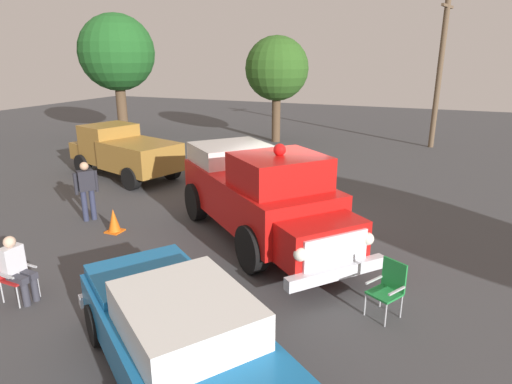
{
  "coord_description": "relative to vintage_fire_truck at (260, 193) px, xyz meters",
  "views": [
    {
      "loc": [
        10.53,
        3.46,
        4.47
      ],
      "look_at": [
        0.78,
        -0.53,
        1.15
      ],
      "focal_mm": 30.82,
      "sensor_mm": 36.0,
      "label": 1
    }
  ],
  "objects": [
    {
      "name": "utility_pole",
      "position": [
        -13.85,
        3.72,
        2.53
      ],
      "size": [
        1.68,
        0.54,
        7.17
      ],
      "color": "brown",
      "rests_on": "ground"
    },
    {
      "name": "vintage_fire_truck",
      "position": [
        0.0,
        0.0,
        0.0
      ],
      "size": [
        5.53,
        5.92,
        2.59
      ],
      "color": "black",
      "rests_on": "ground"
    },
    {
      "name": "spectator_standing",
      "position": [
        0.66,
        -4.89,
        -0.23
      ],
      "size": [
        0.58,
        0.45,
        1.68
      ],
      "color": "#2D334C",
      "rests_on": "ground"
    },
    {
      "name": "classic_hot_rod",
      "position": [
        5.11,
        0.78,
        -0.45
      ],
      "size": [
        4.06,
        4.61,
        1.46
      ],
      "color": "black",
      "rests_on": "ground"
    },
    {
      "name": "lawn_chair_by_car",
      "position": [
        -4.11,
        0.32,
        -0.61
      ],
      "size": [
        0.53,
        0.54,
        1.02
      ],
      "color": "#B7BABF",
      "rests_on": "ground"
    },
    {
      "name": "parked_pickup",
      "position": [
        -3.48,
        -6.9,
        -0.21
      ],
      "size": [
        3.14,
        5.12,
        1.9
      ],
      "color": "black",
      "rests_on": "ground"
    },
    {
      "name": "traffic_cone",
      "position": [
        1.1,
        -3.68,
        -0.89
      ],
      "size": [
        0.4,
        0.4,
        0.64
      ],
      "color": "orange",
      "rests_on": "ground"
    },
    {
      "name": "spectator_seated",
      "position": [
        4.47,
        -3.09,
        -0.5
      ],
      "size": [
        0.41,
        0.55,
        1.29
      ],
      "color": "#383842",
      "rests_on": "ground"
    },
    {
      "name": "ground_plane",
      "position": [
        -0.93,
        0.35,
        -1.2
      ],
      "size": [
        60.0,
        60.0,
        0.0
      ],
      "primitive_type": "plane",
      "color": "#424244"
    },
    {
      "name": "lawn_chair_near_truck",
      "position": [
        4.47,
        -3.22,
        -0.61
      ],
      "size": [
        0.54,
        0.52,
        1.02
      ],
      "color": "#B7BABF",
      "rests_on": "ground"
    },
    {
      "name": "lawn_chair_spare",
      "position": [
        2.35,
        3.38,
        -0.61
      ],
      "size": [
        0.67,
        0.67,
        1.02
      ],
      "color": "#B7BABF",
      "rests_on": "ground"
    },
    {
      "name": "oak_tree_distant",
      "position": [
        -12.3,
        -3.99,
        2.53
      ],
      "size": [
        3.24,
        3.24,
        5.38
      ],
      "color": "brown",
      "rests_on": "ground"
    },
    {
      "name": "oak_tree_right",
      "position": [
        -9.86,
        -11.98,
        3.3
      ],
      "size": [
        3.91,
        3.91,
        6.5
      ],
      "color": "brown",
      "rests_on": "ground"
    }
  ]
}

